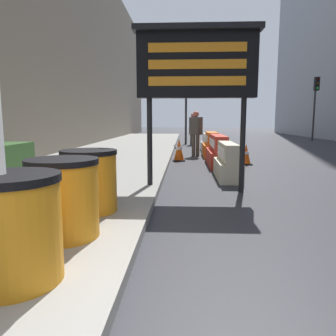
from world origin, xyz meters
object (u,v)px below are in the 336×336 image
at_px(message_board, 197,66).
at_px(jersey_barrier_cream, 228,163).
at_px(jersey_barrier_red_striped, 218,152).
at_px(jersey_barrier_white, 207,143).
at_px(traffic_light_near_curb, 186,97).
at_px(barrel_drum_middle, 63,198).
at_px(traffic_cone_near, 179,150).
at_px(barrel_drum_back, 89,181).
at_px(traffic_light_far_side, 316,95).
at_px(pedestrian_worker, 193,126).
at_px(jersey_barrier_orange_near, 211,146).
at_px(barrel_drum_foreground, 12,228).
at_px(pedestrian_passerby, 196,130).
at_px(traffic_cone_mid, 246,155).

relative_size(message_board, jersey_barrier_cream, 1.85).
bearing_deg(jersey_barrier_red_striped, jersey_barrier_white, 90.00).
bearing_deg(traffic_light_near_curb, jersey_barrier_red_striped, -83.54).
relative_size(barrel_drum_middle, jersey_barrier_cream, 0.51).
height_order(jersey_barrier_white, traffic_cone_near, jersey_barrier_white).
height_order(barrel_drum_back, jersey_barrier_cream, barrel_drum_back).
xyz_separation_m(traffic_cone_near, traffic_light_far_side, (8.52, 10.84, 2.57)).
distance_m(barrel_drum_middle, pedestrian_worker, 14.94).
xyz_separation_m(barrel_drum_back, jersey_barrier_red_striped, (2.29, 5.62, -0.15)).
relative_size(barrel_drum_middle, jersey_barrier_red_striped, 0.38).
bearing_deg(jersey_barrier_white, jersey_barrier_orange_near, -90.00).
height_order(jersey_barrier_cream, jersey_barrier_orange_near, jersey_barrier_orange_near).
relative_size(barrel_drum_foreground, pedestrian_passerby, 0.50).
bearing_deg(pedestrian_passerby, jersey_barrier_cream, 137.66).
xyz_separation_m(barrel_drum_foreground, barrel_drum_back, (0.02, 1.97, 0.00)).
relative_size(barrel_drum_back, traffic_cone_near, 1.12).
distance_m(jersey_barrier_white, traffic_light_far_side, 10.65).
xyz_separation_m(barrel_drum_middle, traffic_cone_near, (1.09, 7.62, -0.19)).
distance_m(barrel_drum_foreground, traffic_light_far_side, 21.84).
bearing_deg(jersey_barrier_white, barrel_drum_foreground, -100.76).
xyz_separation_m(jersey_barrier_red_striped, jersey_barrier_white, (0.00, 4.58, -0.06)).
bearing_deg(jersey_barrier_orange_near, traffic_cone_near, -129.50).
bearing_deg(message_board, barrel_drum_back, -128.47).
bearing_deg(barrel_drum_foreground, jersey_barrier_red_striped, 73.06).
height_order(traffic_cone_near, pedestrian_passerby, pedestrian_passerby).
bearing_deg(traffic_light_far_side, pedestrian_worker, -155.30).
bearing_deg(traffic_cone_near, traffic_light_near_curb, 88.08).
xyz_separation_m(traffic_cone_mid, pedestrian_passerby, (-1.47, 2.26, 0.69)).
bearing_deg(jersey_barrier_orange_near, traffic_cone_mid, -68.84).
bearing_deg(traffic_cone_near, jersey_barrier_white, 71.47).
height_order(jersey_barrier_white, pedestrian_worker, pedestrian_worker).
relative_size(jersey_barrier_white, traffic_cone_near, 2.82).
relative_size(barrel_drum_middle, message_board, 0.28).
height_order(traffic_cone_near, pedestrian_worker, pedestrian_worker).
relative_size(jersey_barrier_cream, jersey_barrier_orange_near, 1.00).
bearing_deg(traffic_light_near_curb, traffic_cone_mid, -77.39).
distance_m(traffic_light_near_curb, pedestrian_passerby, 6.14).
height_order(message_board, jersey_barrier_cream, message_board).
distance_m(barrel_drum_back, traffic_cone_mid, 6.63).
bearing_deg(traffic_cone_mid, jersey_barrier_white, 101.35).
xyz_separation_m(jersey_barrier_red_striped, pedestrian_worker, (-0.56, 8.22, 0.62)).
bearing_deg(jersey_barrier_red_striped, traffic_cone_mid, 12.13).
relative_size(jersey_barrier_red_striped, traffic_light_far_side, 0.54).
height_order(message_board, jersey_barrier_white, message_board).
distance_m(jersey_barrier_red_striped, traffic_light_near_curb, 8.70).
distance_m(jersey_barrier_cream, traffic_cone_mid, 2.61).
xyz_separation_m(message_board, jersey_barrier_cream, (0.80, 1.47, -1.98)).
relative_size(message_board, pedestrian_worker, 1.75).
relative_size(jersey_barrier_orange_near, traffic_cone_mid, 2.58).
distance_m(message_board, jersey_barrier_red_striped, 4.29).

